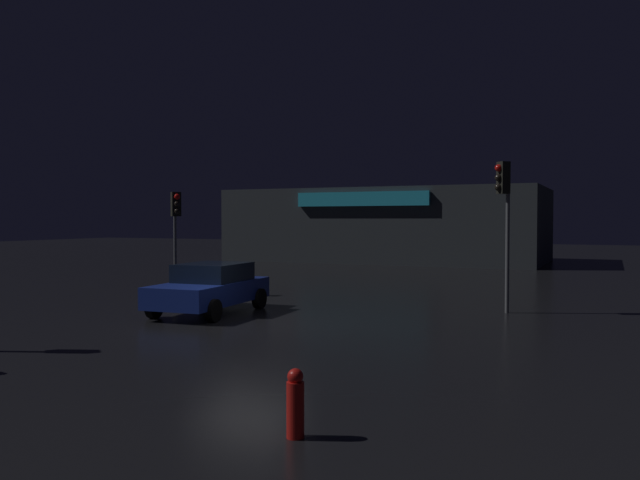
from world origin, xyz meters
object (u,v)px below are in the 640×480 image
at_px(traffic_signal_main, 504,199).
at_px(car_near, 210,287).
at_px(fire_hydrant, 295,404).
at_px(store_building, 389,225).
at_px(traffic_signal_opposite, 176,216).

height_order(traffic_signal_main, car_near, traffic_signal_main).
xyz_separation_m(car_near, fire_hydrant, (6.96, -8.40, -0.31)).
distance_m(traffic_signal_main, fire_hydrant, 12.19).
relative_size(traffic_signal_main, fire_hydrant, 5.04).
distance_m(store_building, car_near, 25.25).
relative_size(car_near, fire_hydrant, 5.00).
bearing_deg(car_near, traffic_signal_opposite, 138.87).
bearing_deg(store_building, traffic_signal_opposite, -91.40).
height_order(store_building, traffic_signal_opposite, store_building).
bearing_deg(store_building, traffic_signal_main, -63.74).
xyz_separation_m(traffic_signal_main, traffic_signal_opposite, (-11.18, -0.33, -0.47)).
xyz_separation_m(traffic_signal_opposite, fire_hydrant, (10.53, -11.51, -2.36)).
height_order(store_building, traffic_signal_main, store_building).
height_order(traffic_signal_opposite, fire_hydrant, traffic_signal_opposite).
relative_size(traffic_signal_main, car_near, 1.01).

